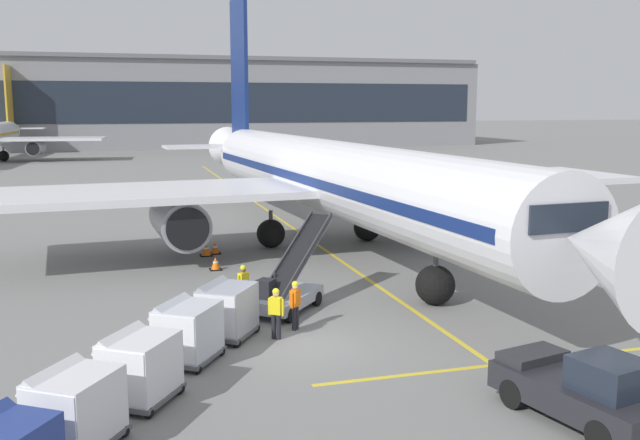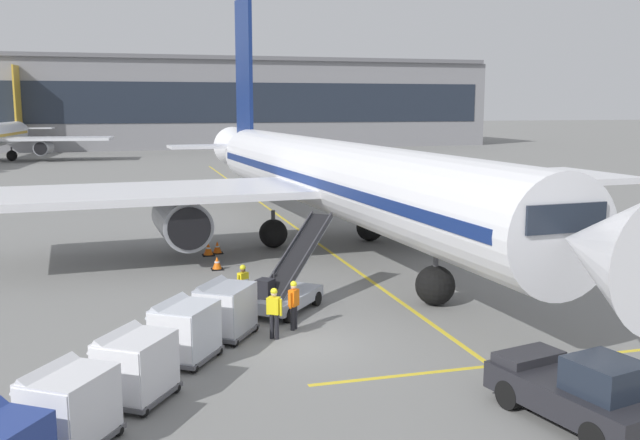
# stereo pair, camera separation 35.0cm
# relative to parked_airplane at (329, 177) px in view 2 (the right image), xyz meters

# --- Properties ---
(ground_plane) EXTENTS (600.00, 600.00, 0.00)m
(ground_plane) POSITION_rel_parked_airplane_xyz_m (-5.42, -15.13, -3.89)
(ground_plane) COLOR slate
(parked_airplane) EXTENTS (37.25, 47.24, 15.89)m
(parked_airplane) POSITION_rel_parked_airplane_xyz_m (0.00, 0.00, 0.00)
(parked_airplane) COLOR white
(parked_airplane) RESTS_ON ground
(belt_loader) EXTENTS (4.26, 4.73, 3.38)m
(belt_loader) POSITION_rel_parked_airplane_xyz_m (-4.83, -11.10, -2.97)
(belt_loader) COLOR #A3A8B2
(belt_loader) RESTS_ON ground
(baggage_cart_lead) EXTENTS (2.44, 2.71, 1.91)m
(baggage_cart_lead) POSITION_rel_parked_airplane_xyz_m (-7.60, -13.72, -2.89)
(baggage_cart_lead) COLOR #515156
(baggage_cart_lead) RESTS_ON ground
(baggage_cart_second) EXTENTS (2.44, 2.71, 1.91)m
(baggage_cart_second) POSITION_rel_parked_airplane_xyz_m (-9.09, -15.66, -2.89)
(baggage_cart_second) COLOR #515156
(baggage_cart_second) RESTS_ON ground
(baggage_cart_third) EXTENTS (2.44, 2.71, 1.91)m
(baggage_cart_third) POSITION_rel_parked_airplane_xyz_m (-10.59, -18.30, -2.89)
(baggage_cart_third) COLOR #515156
(baggage_cart_third) RESTS_ON ground
(baggage_cart_fourth) EXTENTS (2.44, 2.71, 1.91)m
(baggage_cart_fourth) POSITION_rel_parked_airplane_xyz_m (-12.08, -20.52, -2.89)
(baggage_cart_fourth) COLOR #515156
(baggage_cart_fourth) RESTS_ON ground
(pushback_tug) EXTENTS (3.05, 4.76, 1.83)m
(pushback_tug) POSITION_rel_parked_airplane_xyz_m (-0.11, -22.51, -3.06)
(pushback_tug) COLOR #232328
(pushback_tug) RESTS_ON ground
(ground_crew_by_loader) EXTENTS (0.48, 0.42, 1.74)m
(ground_crew_by_loader) POSITION_rel_parked_airplane_xyz_m (-6.03, -14.31, -2.89)
(ground_crew_by_loader) COLOR black
(ground_crew_by_loader) RESTS_ON ground
(ground_crew_by_carts) EXTENTS (0.50, 0.40, 1.74)m
(ground_crew_by_carts) POSITION_rel_parked_airplane_xyz_m (-6.46, -10.59, -2.89)
(ground_crew_by_carts) COLOR #514C42
(ground_crew_by_carts) RESTS_ON ground
(ground_crew_marshaller) EXTENTS (0.43, 0.44, 1.74)m
(ground_crew_marshaller) POSITION_rel_parked_airplane_xyz_m (-5.18, -13.54, -2.89)
(ground_crew_marshaller) COLOR black
(ground_crew_marshaller) RESTS_ON ground
(safety_cone_engine_keepout) EXTENTS (0.56, 0.56, 0.64)m
(safety_cone_engine_keepout) POSITION_rel_parked_airplane_xyz_m (-6.60, -3.71, -3.58)
(safety_cone_engine_keepout) COLOR black
(safety_cone_engine_keepout) RESTS_ON ground
(safety_cone_wingtip) EXTENTS (0.62, 0.62, 0.70)m
(safety_cone_wingtip) POSITION_rel_parked_airplane_xyz_m (-6.63, -0.38, -3.54)
(safety_cone_wingtip) COLOR black
(safety_cone_wingtip) RESTS_ON ground
(safety_cone_nose_mark) EXTENTS (0.57, 0.57, 0.65)m
(safety_cone_nose_mark) POSITION_rel_parked_airplane_xyz_m (-6.11, 0.01, -3.57)
(safety_cone_nose_mark) COLOR black
(safety_cone_nose_mark) RESTS_ON ground
(apron_guidance_line_lead_in) EXTENTS (0.20, 110.00, 0.01)m
(apron_guidance_line_lead_in) POSITION_rel_parked_airplane_xyz_m (-0.28, -0.86, -3.88)
(apron_guidance_line_lead_in) COLOR yellow
(apron_guidance_line_lead_in) RESTS_ON ground
(apron_guidance_line_stop_bar) EXTENTS (12.00, 0.20, 0.01)m
(apron_guidance_line_stop_bar) POSITION_rel_parked_airplane_xyz_m (0.06, -18.50, -3.88)
(apron_guidance_line_stop_bar) COLOR yellow
(apron_guidance_line_stop_bar) RESTS_ON ground
(terminal_building) EXTENTS (139.46, 22.52, 16.21)m
(terminal_building) POSITION_rel_parked_airplane_xyz_m (-12.87, 99.52, 4.17)
(terminal_building) COLOR gray
(terminal_building) RESTS_ON ground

